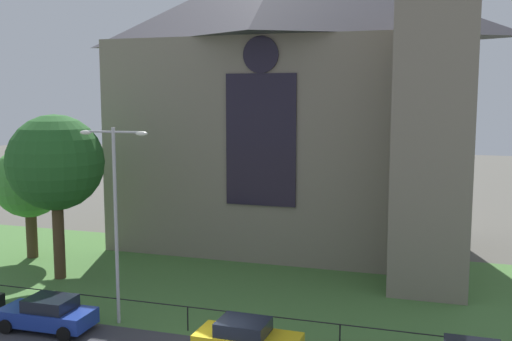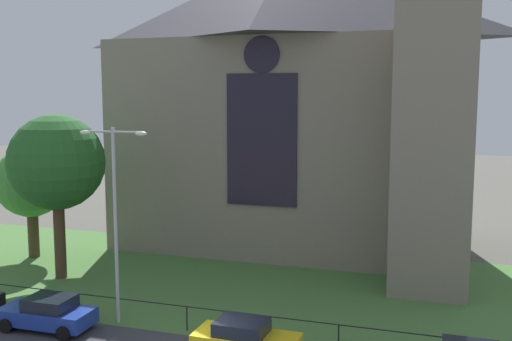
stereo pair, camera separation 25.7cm
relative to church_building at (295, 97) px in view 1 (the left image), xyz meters
The scene contains 9 objects.
ground 13.73m from the church_building, 79.67° to the right, with size 160.00×160.00×0.00m, color #56544C.
grass_verge 15.11m from the church_building, 81.53° to the right, with size 120.00×20.00×0.01m, color #477538.
church_building is the anchor object (origin of this frame).
iron_railing 18.93m from the church_building, 92.69° to the right, with size 27.19×0.07×1.13m.
tree_left_far 18.25m from the church_building, 151.34° to the right, with size 4.53×4.53×7.20m.
tree_left_near 16.32m from the church_building, 133.28° to the right, with size 5.38×5.38×9.36m.
streetlamp_near 17.69m from the church_building, 104.18° to the right, with size 3.37×0.26×8.99m.
parked_car_blue 21.65m from the church_building, 110.36° to the right, with size 4.24×2.09×1.51m.
parked_car_yellow 20.71m from the church_building, 81.95° to the right, with size 4.24×2.10×1.51m.
Camera 1 is at (8.08, -20.67, 10.38)m, focal length 41.62 mm.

